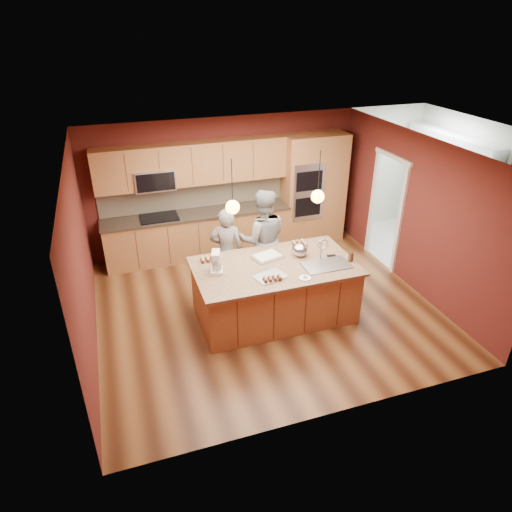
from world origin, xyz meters
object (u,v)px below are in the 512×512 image
object	(u,v)px
island	(275,290)
mixing_bowl	(300,250)
stand_mixer	(216,264)
person_left	(227,251)
person_right	(262,240)

from	to	relation	value
island	mixing_bowl	xyz separation A→B (m)	(0.48, 0.18, 0.56)
island	stand_mixer	distance (m)	1.12
island	person_left	bearing A→B (deg)	119.16
person_right	mixing_bowl	bearing A→B (deg)	126.58
person_right	mixing_bowl	world-z (taller)	person_right
person_left	stand_mixer	xyz separation A→B (m)	(-0.40, -0.88, 0.29)
person_right	island	bearing A→B (deg)	95.15
person_left	mixing_bowl	xyz separation A→B (m)	(1.02, -0.79, 0.25)
person_right	stand_mixer	xyz separation A→B (m)	(-1.05, -0.88, 0.17)
person_right	stand_mixer	distance (m)	1.38
stand_mixer	mixing_bowl	distance (m)	1.42
mixing_bowl	stand_mixer	bearing A→B (deg)	-176.27
person_left	mixing_bowl	distance (m)	1.31
person_left	stand_mixer	size ratio (longest dim) A/B	4.60
person_left	person_right	distance (m)	0.66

